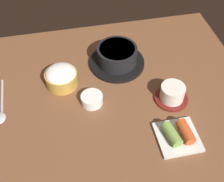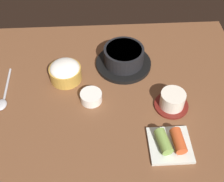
{
  "view_description": "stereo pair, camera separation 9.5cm",
  "coord_description": "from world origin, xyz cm",
  "px_view_note": "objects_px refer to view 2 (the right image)",
  "views": [
    {
      "loc": [
        -10.98,
        -63.97,
        76.02
      ],
      "look_at": [
        2.0,
        -2.0,
        5.0
      ],
      "focal_mm": 47.28,
      "sensor_mm": 36.0,
      "label": 1
    },
    {
      "loc": [
        -1.56,
        -65.22,
        76.02
      ],
      "look_at": [
        2.0,
        -2.0,
        5.0
      ],
      "focal_mm": 47.28,
      "sensor_mm": 36.0,
      "label": 2
    }
  ],
  "objects_px": {
    "tea_cup_with_saucer": "(172,101)",
    "spoon": "(3,98)",
    "rice_bowl": "(65,71)",
    "banchan_cup_center": "(91,97)",
    "stone_pot": "(124,58)",
    "kimchi_plate": "(170,143)"
  },
  "relations": [
    {
      "from": "kimchi_plate",
      "to": "spoon",
      "type": "bearing_deg",
      "value": 158.23
    },
    {
      "from": "banchan_cup_center",
      "to": "stone_pot",
      "type": "bearing_deg",
      "value": 53.89
    },
    {
      "from": "stone_pot",
      "to": "banchan_cup_center",
      "type": "distance_m",
      "value": 0.2
    },
    {
      "from": "stone_pot",
      "to": "kimchi_plate",
      "type": "relative_size",
      "value": 1.65
    },
    {
      "from": "tea_cup_with_saucer",
      "to": "spoon",
      "type": "bearing_deg",
      "value": 173.87
    },
    {
      "from": "rice_bowl",
      "to": "banchan_cup_center",
      "type": "xyz_separation_m",
      "value": [
        0.09,
        -0.1,
        -0.02
      ]
    },
    {
      "from": "stone_pot",
      "to": "rice_bowl",
      "type": "bearing_deg",
      "value": -164.0
    },
    {
      "from": "kimchi_plate",
      "to": "spoon",
      "type": "distance_m",
      "value": 0.55
    },
    {
      "from": "kimchi_plate",
      "to": "banchan_cup_center",
      "type": "bearing_deg",
      "value": 140.36
    },
    {
      "from": "banchan_cup_center",
      "to": "tea_cup_with_saucer",
      "type": "bearing_deg",
      "value": -8.76
    },
    {
      "from": "rice_bowl",
      "to": "tea_cup_with_saucer",
      "type": "xyz_separation_m",
      "value": [
        0.34,
        -0.14,
        -0.01
      ]
    },
    {
      "from": "rice_bowl",
      "to": "stone_pot",
      "type": "bearing_deg",
      "value": 16.0
    },
    {
      "from": "tea_cup_with_saucer",
      "to": "banchan_cup_center",
      "type": "bearing_deg",
      "value": 171.24
    },
    {
      "from": "rice_bowl",
      "to": "banchan_cup_center",
      "type": "bearing_deg",
      "value": -50.09
    },
    {
      "from": "rice_bowl",
      "to": "tea_cup_with_saucer",
      "type": "height_order",
      "value": "rice_bowl"
    },
    {
      "from": "banchan_cup_center",
      "to": "spoon",
      "type": "xyz_separation_m",
      "value": [
        -0.29,
        0.02,
        -0.01
      ]
    },
    {
      "from": "stone_pot",
      "to": "tea_cup_with_saucer",
      "type": "xyz_separation_m",
      "value": [
        0.14,
        -0.2,
        -0.01
      ]
    },
    {
      "from": "banchan_cup_center",
      "to": "kimchi_plate",
      "type": "distance_m",
      "value": 0.29
    },
    {
      "from": "tea_cup_with_saucer",
      "to": "kimchi_plate",
      "type": "height_order",
      "value": "tea_cup_with_saucer"
    },
    {
      "from": "stone_pot",
      "to": "spoon",
      "type": "relative_size",
      "value": 1.05
    },
    {
      "from": "tea_cup_with_saucer",
      "to": "spoon",
      "type": "xyz_separation_m",
      "value": [
        -0.54,
        0.06,
        -0.02
      ]
    },
    {
      "from": "spoon",
      "to": "rice_bowl",
      "type": "bearing_deg",
      "value": 22.76
    }
  ]
}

